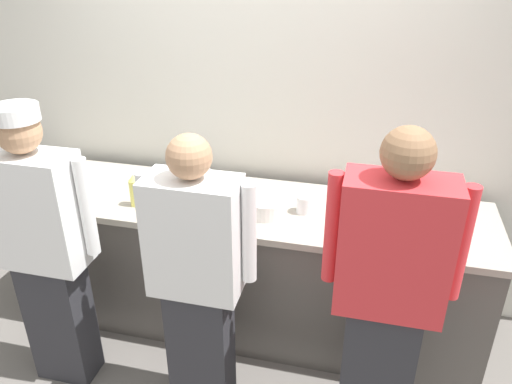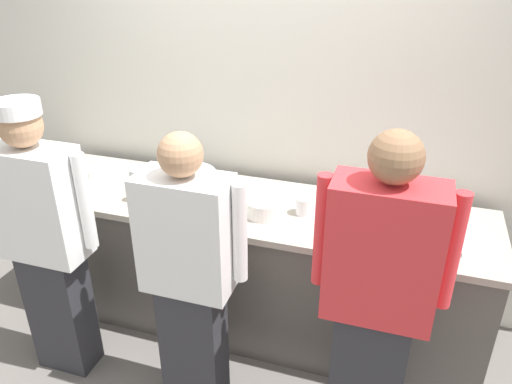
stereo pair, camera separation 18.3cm
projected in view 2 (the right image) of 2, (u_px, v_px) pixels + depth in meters
name	position (u px, v px, depth m)	size (l,w,h in m)	color
ground_plane	(224.00, 358.00, 3.08)	(9.00, 9.00, 0.00)	slate
wall_back	(268.00, 94.00, 3.19)	(4.63, 0.10, 2.86)	silver
prep_counter	(244.00, 264.00, 3.21)	(2.95, 0.74, 0.89)	#56514C
chef_near_left	(46.00, 239.00, 2.68)	(0.60, 0.24, 1.64)	#2D2D33
chef_center	(189.00, 274.00, 2.47)	(0.58, 0.24, 1.57)	#2D2D33
chef_far_right	(377.00, 298.00, 2.22)	(0.61, 0.24, 1.67)	#2D2D33
plate_stack_front	(265.00, 206.00, 2.87)	(0.24, 0.24, 0.10)	white
mixing_bowl_steel	(188.00, 181.00, 3.15)	(0.36, 0.36, 0.12)	#B7BABF
sheet_tray	(420.00, 229.00, 2.72)	(0.46, 0.35, 0.02)	#B7BABF
squeeze_bottle_primary	(137.00, 187.00, 2.99)	(0.06, 0.06, 0.20)	#E5E066
squeeze_bottle_secondary	(209.00, 197.00, 2.88)	(0.06, 0.06, 0.18)	#E5E066
ramekin_green_sauce	(92.00, 173.00, 3.33)	(0.09, 0.09, 0.05)	white
ramekin_orange_sauce	(358.00, 202.00, 2.97)	(0.10, 0.10, 0.04)	white
deli_cup	(304.00, 206.00, 2.87)	(0.09, 0.09, 0.10)	white
chefs_knife	(348.00, 230.00, 2.72)	(0.28, 0.03, 0.02)	#B7BABF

